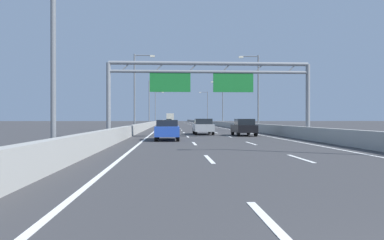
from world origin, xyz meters
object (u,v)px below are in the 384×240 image
streetlamp_left_near (60,17)px  streetlamp_left_far (150,100)px  sign_gantry (208,80)px  streetlamp_left_mid (136,87)px  streetlamp_right_far (222,100)px  box_truck (170,118)px  streetlamp_right_distant (207,106)px  green_car (169,121)px  streetlamp_left_distant (156,105)px  blue_car (167,130)px  black_car (244,127)px  silver_car (203,126)px  streetlamp_right_mid (256,88)px

streetlamp_left_near → streetlamp_left_far: bearing=90.0°
sign_gantry → streetlamp_left_far: streetlamp_left_far is taller
streetlamp_left_mid → streetlamp_left_far: bearing=90.0°
streetlamp_left_mid → streetlamp_right_far: same height
streetlamp_left_far → box_truck: bearing=85.0°
streetlamp_left_far → streetlamp_right_distant: 35.26m
streetlamp_left_mid → streetlamp_left_far: (0.00, 31.94, 0.00)m
streetlamp_left_mid → green_car: streetlamp_left_mid is taller
streetlamp_left_distant → streetlamp_left_near: bearing=-90.0°
streetlamp_left_far → box_truck: size_ratio=1.15×
streetlamp_right_far → green_car: 39.45m
sign_gantry → streetlamp_left_distant: streetlamp_left_distant is taller
blue_car → box_truck: (0.17, 97.99, 0.98)m
black_car → box_truck: (-6.78, 91.44, 0.95)m
green_car → streetlamp_right_distant: bearing=-26.5°
green_car → streetlamp_left_far: bearing=-95.6°
sign_gantry → streetlamp_left_mid: streetlamp_left_mid is taller
streetlamp_right_distant → silver_car: streetlamp_right_distant is taller
streetlamp_left_distant → blue_car: 83.03m
streetlamp_right_mid → streetlamp_left_far: size_ratio=1.00×
streetlamp_right_mid → streetlamp_left_mid: bearing=180.0°
streetlamp_left_distant → silver_car: 73.60m
sign_gantry → streetlamp_right_distant: streetlamp_right_distant is taller
silver_car → streetlamp_left_mid: bearing=128.8°
streetlamp_right_far → green_car: size_ratio=2.17×
streetlamp_right_far → green_car: bearing=106.7°
streetlamp_right_far → black_car: 44.75m
streetlamp_right_distant → green_car: 13.38m
box_truck → streetlamp_left_mid: bearing=-93.0°
streetlamp_right_mid → sign_gantry: bearing=-116.9°
blue_car → streetlamp_left_mid: bearing=101.7°
streetlamp_left_distant → streetlamp_right_mid: bearing=-76.8°
streetlamp_right_far → streetlamp_left_distant: same height
streetlamp_left_distant → box_truck: 16.14m
sign_gantry → streetlamp_right_distant: 79.23m
streetlamp_right_distant → streetlamp_left_near: bearing=-98.9°
streetlamp_left_far → streetlamp_left_distant: 31.94m
black_car → streetlamp_right_mid: bearing=71.9°
blue_car → black_car: 9.55m
streetlamp_left_far → black_car: 45.88m
streetlamp_left_near → box_truck: bearing=87.9°
streetlamp_right_far → blue_car: (-11.00, -50.87, -4.64)m
streetlamp_left_mid → blue_car: streetlamp_left_mid is taller
streetlamp_left_far → streetlamp_left_mid: bearing=-90.0°
streetlamp_right_distant → silver_car: bearing=-95.9°
silver_car → black_car: silver_car is taller
streetlamp_left_near → streetlamp_left_mid: same height
streetlamp_right_mid → streetlamp_left_far: 35.26m
streetlamp_right_distant → silver_car: 73.61m
streetlamp_left_far → streetlamp_right_distant: same height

